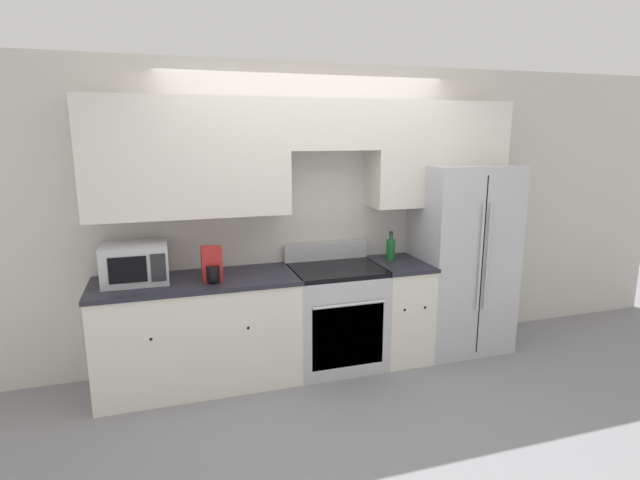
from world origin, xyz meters
name	(u,v)px	position (x,y,z in m)	size (l,w,h in m)	color
ground_plane	(331,381)	(0.00, 0.00, 0.00)	(12.00, 12.00, 0.00)	gray
wall_back	(310,188)	(-0.01, 0.57, 1.54)	(8.00, 0.39, 2.60)	beige
lower_cabinets_left	(199,332)	(-1.03, 0.31, 0.44)	(1.60, 0.64, 0.88)	silver
lower_cabinets_right	(398,309)	(0.75, 0.31, 0.44)	(0.45, 0.64, 0.88)	silver
oven_range	(336,316)	(0.15, 0.31, 0.45)	(0.78, 0.65, 1.04)	#B7B7BC
refrigerator	(458,257)	(1.39, 0.38, 0.87)	(0.85, 0.79, 1.73)	#B7B7BC
microwave	(135,263)	(-1.47, 0.37, 1.03)	(0.49, 0.38, 0.30)	#B7B7BC
bottle	(391,249)	(0.70, 0.41, 0.99)	(0.08, 0.08, 0.26)	#195928
electric_kettle	(212,265)	(-0.90, 0.24, 1.01)	(0.15, 0.20, 0.26)	#B22323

